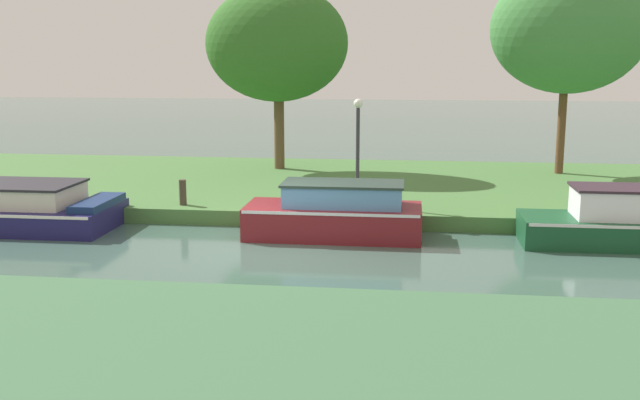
% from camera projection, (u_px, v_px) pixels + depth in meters
% --- Properties ---
extents(ground_plane, '(120.00, 120.00, 0.00)m').
position_uv_depth(ground_plane, '(269.00, 248.00, 16.68)').
color(ground_plane, '#3F5D52').
extents(riverbank_far, '(72.00, 10.00, 0.40)m').
position_uv_depth(riverbank_far, '(310.00, 186.00, 23.46)').
color(riverbank_far, '#47753A').
rests_on(riverbank_far, ground_plane).
extents(navy_narrowboat, '(5.50, 2.42, 1.16)m').
position_uv_depth(navy_narrowboat, '(11.00, 209.00, 18.58)').
color(navy_narrowboat, navy).
rests_on(navy_narrowboat, ground_plane).
extents(maroon_cruiser, '(4.20, 1.70, 1.34)m').
position_uv_depth(maroon_cruiser, '(336.00, 213.00, 17.56)').
color(maroon_cruiser, maroon).
rests_on(maroon_cruiser, ground_plane).
extents(willow_tree_left, '(4.87, 3.39, 6.30)m').
position_uv_depth(willow_tree_left, '(276.00, 44.00, 24.73)').
color(willow_tree_left, brown).
rests_on(willow_tree_left, riverbank_far).
extents(willow_tree_centre, '(5.06, 3.78, 6.87)m').
position_uv_depth(willow_tree_centre, '(569.00, 29.00, 23.64)').
color(willow_tree_centre, brown).
rests_on(willow_tree_centre, riverbank_far).
extents(lamp_post, '(0.24, 0.24, 2.81)m').
position_uv_depth(lamp_post, '(358.00, 139.00, 19.11)').
color(lamp_post, '#333338').
rests_on(lamp_post, riverbank_far).
extents(mooring_post_near, '(0.17, 0.17, 0.59)m').
position_uv_depth(mooring_post_near, '(304.00, 197.00, 19.05)').
color(mooring_post_near, brown).
rests_on(mooring_post_near, riverbank_far).
extents(mooring_post_far, '(0.19, 0.19, 0.68)m').
position_uv_depth(mooring_post_far, '(183.00, 192.00, 19.43)').
color(mooring_post_far, '#43382B').
rests_on(mooring_post_far, riverbank_far).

